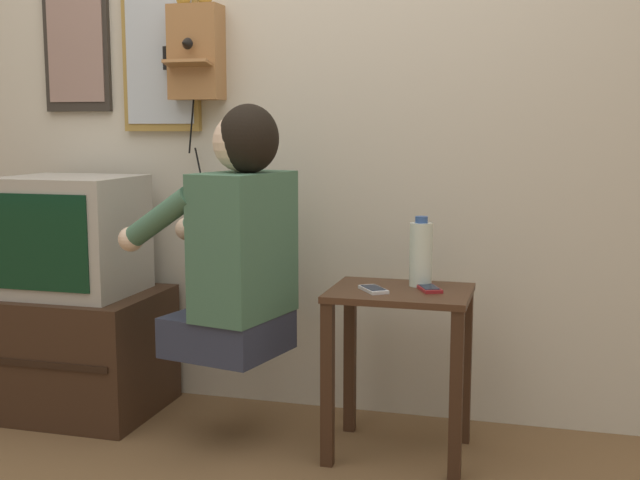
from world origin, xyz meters
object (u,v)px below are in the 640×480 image
television (71,235)px  cell_phone_held (373,289)px  wall_phone_antique (196,51)px  framed_picture (76,43)px  cell_phone_spare (429,288)px  wall_mirror (161,56)px  person (237,240)px  water_bottle (421,253)px

television → cell_phone_held: 1.23m
television → wall_phone_antique: 0.86m
framed_picture → cell_phone_spare: (1.51, -0.35, -0.88)m
cell_phone_spare → wall_mirror: bearing=138.2°
person → cell_phone_spare: person is taller
person → framed_picture: 1.21m
wall_phone_antique → wall_mirror: size_ratio=1.32×
television → wall_phone_antique: size_ratio=0.62×
television → cell_phone_held: bearing=-6.2°
person → framed_picture: size_ratio=1.56×
framed_picture → cell_phone_held: framed_picture is taller
cell_phone_held → cell_phone_spare: size_ratio=0.99×
person → television: (-0.74, 0.15, -0.03)m
wall_mirror → cell_phone_held: size_ratio=4.39×
television → wall_mirror: bearing=46.7°
framed_picture → wall_mirror: bearing=-0.5°
television → wall_phone_antique: (0.43, 0.24, 0.71)m
television → cell_phone_spare: bearing=-2.8°
water_bottle → wall_mirror: bearing=165.6°
person → wall_phone_antique: 0.84m
wall_phone_antique → water_bottle: (0.93, -0.24, -0.72)m
television → wall_mirror: 0.79m
cell_phone_held → water_bottle: (0.14, 0.13, 0.11)m
person → wall_mirror: 0.93m
framed_picture → water_bottle: bearing=-10.9°
cell_phone_spare → water_bottle: water_bottle is taller
cell_phone_spare → water_bottle: bearing=95.8°
person → water_bottle: 0.63m
person → water_bottle: (0.61, 0.15, -0.04)m
person → wall_mirror: (-0.48, 0.43, 0.67)m
television → wall_mirror: (0.26, 0.28, 0.70)m
cell_phone_spare → water_bottle: 0.13m
cell_phone_held → cell_phone_spare: 0.19m
person → framed_picture: bearing=76.0°
person → water_bottle: bearing=-64.0°
person → cell_phone_held: person is taller
person → television: 0.76m
person → wall_mirror: size_ratio=1.45×
wall_phone_antique → person: bearing=-51.3°
television → wall_phone_antique: bearing=28.8°
framed_picture → wall_mirror: size_ratio=0.93×
wall_mirror → framed_picture: bearing=179.5°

